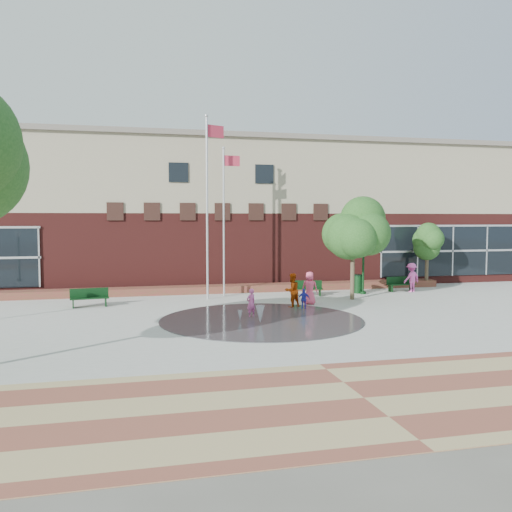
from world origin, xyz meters
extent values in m
plane|color=#666056|center=(0.00, 0.00, 0.00)|extent=(120.00, 120.00, 0.00)
cube|color=#A8A8A0|center=(0.00, 4.00, 0.00)|extent=(46.00, 18.00, 0.01)
cube|color=brown|center=(0.00, -7.00, 0.00)|extent=(46.00, 6.00, 0.01)
cylinder|color=#383A3D|center=(0.00, 3.00, 0.00)|extent=(8.40, 8.40, 0.01)
cube|color=#571F1C|center=(0.00, 17.50, 2.25)|extent=(44.00, 10.00, 4.50)
cube|color=gray|center=(0.00, 17.50, 6.75)|extent=(44.00, 10.00, 4.50)
cube|color=slate|center=(0.00, 17.50, 9.05)|extent=(44.40, 10.40, 0.30)
cube|color=black|center=(15.00, 12.48, 2.11)|extent=(10.00, 0.12, 3.19)
cube|color=black|center=(-2.50, 12.48, 6.79)|extent=(1.10, 0.10, 1.10)
cube|color=black|center=(2.50, 12.48, 6.79)|extent=(1.10, 0.10, 1.10)
cube|color=maroon|center=(0.00, 11.60, 0.00)|extent=(26.00, 1.20, 0.40)
cylinder|color=silver|center=(-1.35, 9.25, 4.68)|extent=(0.11, 0.11, 9.36)
sphere|color=silver|center=(-1.35, 9.25, 9.41)|extent=(0.18, 0.18, 0.18)
cube|color=#C52D46|center=(-0.87, 9.45, 8.67)|extent=(0.96, 0.42, 0.63)
cylinder|color=silver|center=(-0.32, 10.18, 3.94)|extent=(0.10, 0.10, 7.88)
sphere|color=silver|center=(-0.32, 10.18, 7.93)|extent=(0.16, 0.16, 0.16)
cube|color=#C52D46|center=(0.13, 10.23, 7.28)|extent=(0.91, 0.12, 0.56)
cylinder|color=black|center=(7.33, 9.20, 1.66)|extent=(0.12, 0.12, 3.33)
cylinder|color=black|center=(7.33, 9.20, 0.08)|extent=(0.35, 0.35, 0.16)
sphere|color=silver|center=(7.33, 9.20, 3.50)|extent=(0.39, 0.39, 0.39)
cube|color=black|center=(-7.15, 8.02, 0.44)|extent=(1.81, 0.67, 0.06)
cube|color=black|center=(-7.17, 8.24, 0.67)|extent=(1.77, 0.23, 0.44)
cube|color=black|center=(4.04, 9.12, 0.42)|extent=(1.73, 0.79, 0.06)
cube|color=black|center=(4.08, 9.32, 0.63)|extent=(1.65, 0.38, 0.42)
cube|color=black|center=(9.93, 9.67, 0.42)|extent=(1.73, 0.62, 0.06)
cube|color=black|center=(9.91, 9.88, 0.64)|extent=(1.69, 0.20, 0.42)
cylinder|color=black|center=(7.22, 9.60, 0.50)|extent=(0.61, 0.61, 1.01)
cylinder|color=black|center=(7.22, 9.60, 1.03)|extent=(0.65, 0.65, 0.06)
cylinder|color=#443727|center=(5.92, 7.42, 1.59)|extent=(0.22, 0.22, 3.18)
cylinder|color=#443727|center=(12.44, 11.21, 1.21)|extent=(0.21, 0.21, 2.42)
cone|color=white|center=(-0.25, 2.19, 0.00)|extent=(0.37, 0.37, 0.72)
cone|color=white|center=(-0.94, 2.87, 0.00)|extent=(0.20, 0.20, 0.45)
imported|color=#DB559C|center=(-0.28, 3.76, 0.62)|extent=(0.53, 0.47, 1.23)
imported|color=#BC3D09|center=(2.17, 5.78, 0.81)|extent=(0.96, 0.86, 1.63)
imported|color=#E74B6E|center=(3.26, 6.43, 0.81)|extent=(0.94, 0.83, 1.62)
imported|color=#2D32C4|center=(2.53, 5.10, 0.49)|extent=(0.61, 0.39, 0.97)
imported|color=#F055B9|center=(10.40, 9.37, 0.83)|extent=(1.21, 0.91, 1.66)
camera|label=1|loc=(-5.30, -18.48, 4.22)|focal=38.00mm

